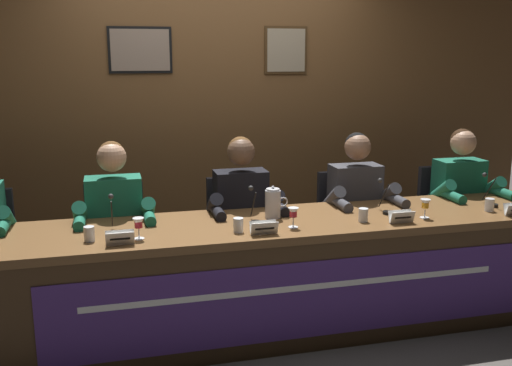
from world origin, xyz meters
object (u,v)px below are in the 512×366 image
object	(u,v)px
chair_far_right	(447,225)
water_pitcher_central	(273,203)
water_cup_center	(238,226)
nameplate_left	(120,238)
microphone_right	(385,202)
water_cup_far_right	(489,205)
chair_left	(117,251)
water_cup_left	(89,235)
microphone_far_right	(491,195)
panelist_left	(115,221)
juice_glass_left	(138,224)
panelist_far_right	(464,197)
nameplate_center	(264,228)
chair_center	(237,242)
nameplate_right	(402,217)
microphone_center	(254,211)
panelist_center	(243,212)
water_cup_right	(363,216)
conference_table	(262,262)
juice_glass_right	(425,205)
juice_glass_center	(293,214)
microphone_left	(112,221)
chair_right	(347,233)
panelist_right	(359,204)

from	to	relation	value
chair_far_right	water_pitcher_central	bearing A→B (deg)	-163.06
water_cup_center	nameplate_left	bearing A→B (deg)	-173.93
microphone_right	water_cup_far_right	size ratio (longest dim) A/B	2.54
chair_left	chair_far_right	world-z (taller)	same
nameplate_left	water_cup_left	world-z (taller)	water_cup_left
microphone_far_right	nameplate_left	bearing A→B (deg)	-174.50
panelist_left	juice_glass_left	size ratio (longest dim) A/B	9.82
chair_left	water_cup_far_right	distance (m)	2.55
panelist_far_right	nameplate_center	bearing A→B (deg)	-160.58
chair_center	nameplate_center	world-z (taller)	chair_center
nameplate_right	microphone_center	bearing A→B (deg)	164.45
chair_left	panelist_center	size ratio (longest dim) A/B	0.73
water_cup_right	microphone_right	world-z (taller)	microphone_right
water_cup_far_right	microphone_far_right	size ratio (longest dim) A/B	0.39
water_cup_right	conference_table	bearing A→B (deg)	176.59
water_cup_left	microphone_center	bearing A→B (deg)	7.85
chair_left	nameplate_center	distance (m)	1.22
chair_left	juice_glass_right	size ratio (longest dim) A/B	7.18
water_cup_far_right	microphone_far_right	world-z (taller)	microphone_far_right
conference_table	water_cup_right	bearing A→B (deg)	-3.41
microphone_right	chair_center	bearing A→B (deg)	148.24
conference_table	panelist_far_right	world-z (taller)	panelist_far_right
juice_glass_center	nameplate_left	bearing A→B (deg)	-175.63
microphone_far_right	water_pitcher_central	distance (m)	1.55
conference_table	chair_left	bearing A→B (deg)	142.27
water_cup_left	microphone_center	size ratio (longest dim) A/B	0.39
water_cup_right	juice_glass_right	bearing A→B (deg)	-3.18
chair_center	water_cup_center	bearing A→B (deg)	-101.90
juice_glass_left	microphone_left	world-z (taller)	microphone_left
juice_glass_right	microphone_right	distance (m)	0.26
chair_right	microphone_right	size ratio (longest dim) A/B	4.12
microphone_far_right	chair_left	bearing A→B (deg)	167.62
microphone_center	panelist_right	world-z (taller)	panelist_right
chair_center	water_pitcher_central	size ratio (longest dim) A/B	4.24
juice_glass_left	juice_glass_right	size ratio (longest dim) A/B	1.00
water_cup_center	water_pitcher_central	size ratio (longest dim) A/B	0.40
conference_table	microphone_far_right	bearing A→B (deg)	3.81
chair_center	panelist_far_right	size ratio (longest dim) A/B	0.73
nameplate_right	chair_left	bearing A→B (deg)	155.25
chair_center	nameplate_center	size ratio (longest dim) A/B	5.52
chair_left	chair_center	size ratio (longest dim) A/B	1.00
panelist_left	juice_glass_right	xyz separation A→B (m)	(1.93, -0.53, 0.12)
microphone_left	juice_glass_left	bearing A→B (deg)	-47.53
nameplate_center	water_pitcher_central	xyz separation A→B (m)	(0.15, 0.33, 0.05)
panelist_left	panelist_right	bearing A→B (deg)	0.00
chair_left	water_pitcher_central	bearing A→B (deg)	-26.05
conference_table	chair_far_right	world-z (taller)	chair_far_right
juice_glass_right	chair_left	bearing A→B (deg)	159.28
water_pitcher_central	microphone_right	bearing A→B (deg)	-4.83
conference_table	panelist_left	size ratio (longest dim) A/B	3.76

